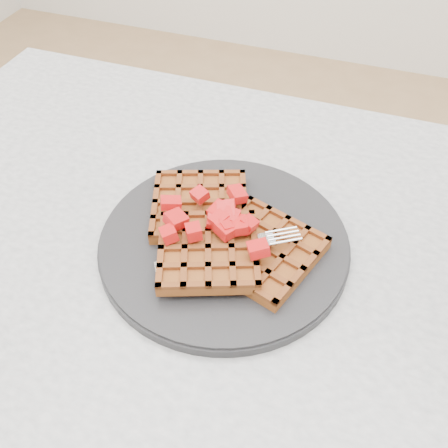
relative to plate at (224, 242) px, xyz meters
name	(u,v)px	position (x,y,z in m)	size (l,w,h in m)	color
table	(260,336)	(0.06, -0.04, -0.12)	(1.20, 0.80, 0.75)	beige
plate	(224,242)	(0.00, 0.00, 0.00)	(0.31, 0.31, 0.02)	black
waffles	(223,234)	(0.00, 0.00, 0.02)	(0.25, 0.22, 0.03)	#944E1F
strawberry_pile	(224,216)	(0.00, 0.00, 0.05)	(0.15, 0.15, 0.02)	#A90004
fork	(239,256)	(0.03, -0.03, 0.02)	(0.02, 0.18, 0.02)	silver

